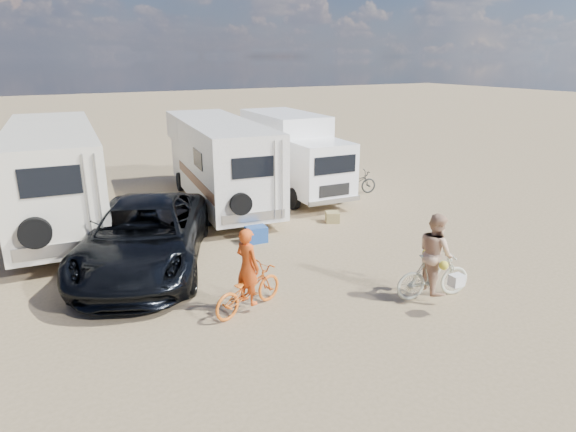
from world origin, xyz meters
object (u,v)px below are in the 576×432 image
dark_suv (145,236)px  cooler (256,234)px  box_truck (294,155)px  crate (332,217)px  rider_man (248,274)px  rider_woman (435,260)px  bike_man (248,290)px  rv_main (219,163)px  rv_left (55,178)px  bike_woman (433,276)px  bike_parked (355,183)px

dark_suv → cooler: dark_suv is taller
box_truck → crate: box_truck is taller
dark_suv → crate: size_ratio=14.33×
rider_man → rider_woman: rider_woman is taller
bike_man → crate: bearing=-68.9°
rv_main → rider_man: (-2.41, -7.91, -0.67)m
bike_man → crate: size_ratio=4.24×
rv_main → rider_woman: size_ratio=4.42×
rv_left → rider_woman: bearing=-49.2°
rv_main → crate: bearing=-51.3°
bike_woman → cooler: bearing=34.6°
rider_woman → bike_woman: bearing=0.0°
rider_woman → bike_man: bearing=83.0°
rider_man → rv_main: bearing=-36.4°
bike_parked → bike_man: bearing=142.7°
rider_man → cooler: rider_man is taller
bike_woman → rider_woman: (0.00, 0.00, 0.36)m
box_truck → rider_man: size_ratio=3.68×
rv_main → box_truck: (3.02, -0.14, 0.03)m
rv_left → cooler: 6.54m
bike_parked → cooler: bearing=129.2°
box_truck → bike_man: bearing=-122.1°
box_truck → bike_man: box_truck is taller
cooler → rider_woman: bearing=-64.7°
rider_man → dark_suv: bearing=2.7°
bike_parked → cooler: size_ratio=3.00×
rv_left → crate: rv_left is taller
dark_suv → cooler: bearing=28.6°
box_truck → bike_man: 9.54m
dark_suv → bike_parked: dark_suv is taller
box_truck → bike_woman: bearing=-97.0°
box_truck → rider_woman: bearing=-97.0°
bike_man → rv_left: bearing=1.4°
box_truck → cooler: size_ratio=10.41×
rv_left → bike_parked: (10.47, -1.18, -1.11)m
rv_main → bike_woman: bearing=-74.9°
rider_man → rider_woman: 4.09m
bike_parked → bike_woman: bearing=166.8°
rv_left → bike_woman: bearing=-49.2°
bike_woman → crate: (0.97, 5.53, -0.36)m
rv_left → box_truck: (8.40, -0.03, -0.04)m
cooler → crate: 2.99m
dark_suv → bike_man: bearing=-44.7°
cooler → crate: (2.95, 0.49, -0.06)m
bike_woman → cooler: (-1.97, 5.04, -0.29)m
box_truck → cooler: 5.62m
bike_parked → rider_man: bearing=142.7°
bike_woman → bike_parked: bearing=-11.2°
rider_man → crate: (4.81, 4.12, -0.66)m
rv_main → bike_woman: 9.48m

